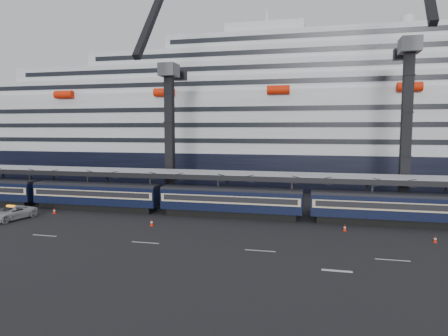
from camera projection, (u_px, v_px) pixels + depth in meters
The scene contains 12 objects.
ground at pixel (284, 241), 42.02m from camera, with size 260.00×260.00×0.00m, color black.
lane_markings at pixel (373, 263), 35.08m from camera, with size 111.00×4.27×0.02m.
train at pixel (255, 202), 52.55m from camera, with size 133.05×3.00×4.05m.
canopy at pixel (293, 176), 55.06m from camera, with size 130.00×6.25×5.53m.
cruise_ship at pixel (298, 126), 85.60m from camera, with size 214.09×28.84×34.00m.
crane_dark_near at pixel (169, 128), 63.44m from camera, with size 4.50×17.75×35.08m.
crane_dark_mid at pixel (407, 117), 54.31m from camera, with size 4.50×18.24×39.64m.
pickup_truck at pixel (11, 213), 51.65m from camera, with size 2.93×6.36×1.77m, color #A9ABB0.
traffic_cone_b at pixel (54, 211), 55.44m from camera, with size 0.42×0.42×0.85m.
traffic_cone_c at pixel (152, 223), 48.47m from camera, with size 0.42×0.42×0.84m.
traffic_cone_d at pixel (345, 228), 46.04m from camera, with size 0.39×0.39×0.78m.
traffic_cone_e at pixel (435, 239), 41.40m from camera, with size 0.37×0.37×0.73m.
Camera 1 is at (3.25, -41.43, 11.76)m, focal length 32.00 mm.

